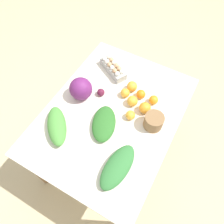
# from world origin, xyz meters

# --- Properties ---
(ground_plane) EXTENTS (8.00, 8.00, 0.00)m
(ground_plane) POSITION_xyz_m (0.00, 0.00, 0.00)
(ground_plane) COLOR #C6B289
(dining_table) EXTENTS (1.20, 0.89, 0.70)m
(dining_table) POSITION_xyz_m (0.00, 0.00, 0.61)
(dining_table) COLOR silver
(dining_table) RESTS_ON ground_plane
(cabbage_purple) EXTENTS (0.17, 0.17, 0.17)m
(cabbage_purple) POSITION_xyz_m (-0.03, -0.27, 0.79)
(cabbage_purple) COLOR #6B2366
(cabbage_purple) RESTS_ON dining_table
(egg_carton) EXTENTS (0.21, 0.27, 0.09)m
(egg_carton) POSITION_xyz_m (-0.35, -0.19, 0.75)
(egg_carton) COLOR #A8A8A3
(egg_carton) RESTS_ON dining_table
(paper_bag) EXTENTS (0.13, 0.13, 0.10)m
(paper_bag) POSITION_xyz_m (-0.05, 0.29, 0.76)
(paper_bag) COLOR olive
(paper_bag) RESTS_ON dining_table
(greens_bunch_scallion) EXTENTS (0.30, 0.29, 0.09)m
(greens_bunch_scallion) POSITION_xyz_m (0.28, -0.26, 0.75)
(greens_bunch_scallion) COLOR #4C933D
(greens_bunch_scallion) RESTS_ON dining_table
(greens_bunch_dandelion) EXTENTS (0.32, 0.25, 0.06)m
(greens_bunch_dandelion) POSITION_xyz_m (0.11, -0.00, 0.74)
(greens_bunch_dandelion) COLOR #2D6B28
(greens_bunch_dandelion) RESTS_ON dining_table
(greens_bunch_chard) EXTENTS (0.33, 0.16, 0.07)m
(greens_bunch_chard) POSITION_xyz_m (0.33, 0.22, 0.74)
(greens_bunch_chard) COLOR #337538
(greens_bunch_chard) RESTS_ON dining_table
(beet_root) EXTENTS (0.06, 0.06, 0.06)m
(beet_root) POSITION_xyz_m (-0.10, -0.15, 0.73)
(beet_root) COLOR #5B1933
(beet_root) RESTS_ON dining_table
(orange_0) EXTENTS (0.08, 0.08, 0.08)m
(orange_0) POSITION_xyz_m (-0.13, 0.19, 0.75)
(orange_0) COLOR orange
(orange_0) RESTS_ON dining_table
(orange_1) EXTENTS (0.07, 0.07, 0.07)m
(orange_1) POSITION_xyz_m (-0.03, 0.13, 0.74)
(orange_1) COLOR #F9A833
(orange_1) RESTS_ON dining_table
(orange_2) EXTENTS (0.07, 0.07, 0.07)m
(orange_2) POSITION_xyz_m (-0.23, 0.11, 0.74)
(orange_2) COLOR orange
(orange_2) RESTS_ON dining_table
(orange_3) EXTENTS (0.08, 0.08, 0.08)m
(orange_3) POSITION_xyz_m (-0.14, 0.09, 0.74)
(orange_3) COLOR #F9A833
(orange_3) RESTS_ON dining_table
(orange_4) EXTENTS (0.07, 0.07, 0.07)m
(orange_4) POSITION_xyz_m (-0.23, 0.21, 0.74)
(orange_4) COLOR orange
(orange_4) RESTS_ON dining_table
(orange_5) EXTENTS (0.08, 0.08, 0.08)m
(orange_5) POSITION_xyz_m (-0.26, 0.03, 0.74)
(orange_5) COLOR #F9A833
(orange_5) RESTS_ON dining_table
(orange_6) EXTENTS (0.07, 0.07, 0.07)m
(orange_6) POSITION_xyz_m (-0.18, 0.01, 0.74)
(orange_6) COLOR #F9A833
(orange_6) RESTS_ON dining_table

